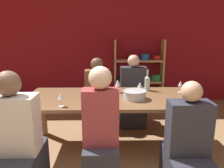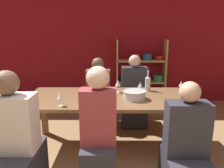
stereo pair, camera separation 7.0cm
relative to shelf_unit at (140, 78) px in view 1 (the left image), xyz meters
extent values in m
cube|color=maroon|center=(-0.65, 0.20, 0.78)|extent=(8.80, 0.06, 2.70)
cube|color=tan|center=(-0.57, 0.00, 0.14)|extent=(0.04, 0.30, 1.42)
cube|color=tan|center=(0.48, 0.00, 0.14)|extent=(0.04, 0.30, 1.42)
cube|color=tan|center=(-0.05, 0.00, -0.55)|extent=(1.05, 0.30, 0.04)
cylinder|color=gold|center=(-0.18, 0.00, -0.48)|extent=(0.21, 0.21, 0.10)
sphere|color=black|center=(-0.18, 0.00, -0.42)|extent=(0.02, 0.02, 0.02)
cylinder|color=black|center=(0.09, 0.00, -0.46)|extent=(0.22, 0.22, 0.15)
sphere|color=black|center=(0.09, 0.00, -0.37)|extent=(0.02, 0.02, 0.02)
cylinder|color=silver|center=(0.35, 0.00, -0.47)|extent=(0.21, 0.21, 0.13)
sphere|color=black|center=(0.35, 0.00, -0.39)|extent=(0.02, 0.02, 0.02)
cube|color=tan|center=(-0.05, 0.00, -0.08)|extent=(1.05, 0.30, 0.04)
cylinder|color=black|center=(-0.44, 0.00, -0.01)|extent=(0.18, 0.18, 0.09)
sphere|color=black|center=(-0.44, 0.00, 0.04)|extent=(0.02, 0.02, 0.02)
cylinder|color=silver|center=(-0.18, 0.00, 0.01)|extent=(0.21, 0.21, 0.14)
sphere|color=black|center=(-0.18, 0.00, 0.09)|extent=(0.02, 0.02, 0.02)
cylinder|color=red|center=(0.09, 0.00, -0.01)|extent=(0.17, 0.17, 0.10)
sphere|color=black|center=(0.09, 0.00, 0.05)|extent=(0.02, 0.02, 0.02)
cylinder|color=#338447|center=(0.35, 0.00, 0.01)|extent=(0.24, 0.24, 0.14)
sphere|color=black|center=(0.35, 0.00, 0.09)|extent=(0.02, 0.02, 0.02)
cube|color=tan|center=(-0.05, 0.00, 0.39)|extent=(1.05, 0.30, 0.04)
cylinder|color=red|center=(-0.18, 0.00, 0.48)|extent=(0.21, 0.21, 0.13)
sphere|color=black|center=(-0.18, 0.00, 0.56)|extent=(0.02, 0.02, 0.02)
cylinder|color=#235BAD|center=(0.09, 0.00, 0.48)|extent=(0.19, 0.19, 0.13)
sphere|color=black|center=(0.09, 0.00, 0.55)|extent=(0.02, 0.02, 0.02)
cylinder|color=red|center=(0.35, 0.00, 0.46)|extent=(0.18, 0.18, 0.09)
sphere|color=black|center=(0.35, 0.00, 0.52)|extent=(0.02, 0.02, 0.02)
cube|color=brown|center=(-0.67, -2.00, 0.15)|extent=(2.28, 1.01, 0.04)
cube|color=brown|center=(-1.73, -2.43, -0.22)|extent=(0.08, 0.08, 0.70)
cube|color=brown|center=(0.39, -2.43, -0.22)|extent=(0.08, 0.08, 0.70)
cube|color=brown|center=(-1.73, -1.58, -0.22)|extent=(0.08, 0.08, 0.70)
cube|color=brown|center=(0.39, -1.58, -0.22)|extent=(0.08, 0.08, 0.70)
cylinder|color=#B7BABC|center=(-0.38, -2.10, 0.22)|extent=(0.29, 0.29, 0.11)
torus|color=#B7BABC|center=(-0.38, -2.10, 0.27)|extent=(0.30, 0.30, 0.01)
cylinder|color=#B2C6C1|center=(-0.15, -1.68, 0.26)|extent=(0.08, 0.08, 0.19)
cone|color=#B2C6C1|center=(-0.15, -1.68, 0.37)|extent=(0.08, 0.08, 0.03)
cylinder|color=#B2C6C1|center=(-0.15, -1.68, 0.43)|extent=(0.03, 0.03, 0.08)
cylinder|color=white|center=(-0.59, -1.78, 0.17)|extent=(0.06, 0.06, 0.00)
cylinder|color=white|center=(-0.59, -1.78, 0.21)|extent=(0.01, 0.01, 0.09)
cone|color=white|center=(-0.59, -1.78, 0.30)|extent=(0.08, 0.08, 0.09)
cylinder|color=beige|center=(-0.59, -1.78, 0.28)|extent=(0.04, 0.04, 0.04)
cylinder|color=white|center=(-0.27, -1.76, 0.17)|extent=(0.06, 0.06, 0.00)
cylinder|color=white|center=(-0.27, -1.76, 0.20)|extent=(0.01, 0.01, 0.06)
cone|color=white|center=(-0.27, -1.76, 0.27)|extent=(0.07, 0.07, 0.08)
cylinder|color=maroon|center=(-0.27, -1.76, 0.25)|extent=(0.04, 0.04, 0.03)
cylinder|color=white|center=(-1.27, -2.38, 0.17)|extent=(0.06, 0.06, 0.00)
cylinder|color=white|center=(-1.27, -2.38, 0.21)|extent=(0.01, 0.01, 0.08)
cone|color=white|center=(-1.27, -2.38, 0.29)|extent=(0.07, 0.07, 0.07)
cylinder|color=maroon|center=(-1.27, -2.38, 0.27)|extent=(0.04, 0.04, 0.03)
cylinder|color=white|center=(-0.83, -2.13, 0.17)|extent=(0.07, 0.07, 0.00)
cylinder|color=white|center=(-0.83, -2.13, 0.21)|extent=(0.01, 0.01, 0.09)
cone|color=white|center=(-0.83, -2.13, 0.30)|extent=(0.08, 0.08, 0.07)
cylinder|color=maroon|center=(-0.83, -2.13, 0.28)|extent=(0.04, 0.04, 0.03)
cylinder|color=white|center=(-0.89, -1.75, 0.17)|extent=(0.07, 0.07, 0.00)
cylinder|color=white|center=(-0.89, -1.75, 0.21)|extent=(0.01, 0.01, 0.07)
cone|color=white|center=(-0.89, -1.75, 0.28)|extent=(0.07, 0.07, 0.08)
cylinder|color=maroon|center=(-0.89, -1.75, 0.26)|extent=(0.04, 0.04, 0.03)
cylinder|color=white|center=(0.30, -1.79, 0.17)|extent=(0.06, 0.06, 0.00)
cylinder|color=white|center=(0.30, -1.79, 0.21)|extent=(0.01, 0.01, 0.09)
cone|color=white|center=(0.30, -1.79, 0.30)|extent=(0.06, 0.06, 0.08)
cylinder|color=maroon|center=(0.30, -1.79, 0.28)|extent=(0.03, 0.03, 0.03)
cube|color=silver|center=(-0.77, -1.98, 0.17)|extent=(0.17, 0.12, 0.01)
cube|color=#2D2D38|center=(-0.80, -2.82, -0.32)|extent=(0.34, 0.43, 0.50)
cube|color=#99383D|center=(-0.80, -2.82, 0.20)|extent=(0.34, 0.19, 0.56)
sphere|color=beige|center=(-0.80, -2.82, 0.59)|extent=(0.22, 0.22, 0.22)
cube|color=#2D2D38|center=(-0.30, -1.17, -0.33)|extent=(0.43, 0.54, 0.48)
cube|color=#2D2D38|center=(-0.30, -1.17, 0.18)|extent=(0.43, 0.24, 0.52)
sphere|color=beige|center=(-0.30, -1.17, 0.54)|extent=(0.20, 0.20, 0.20)
cube|color=#2D2D38|center=(0.05, -2.84, 0.10)|extent=(0.40, 0.22, 0.53)
sphere|color=tan|center=(0.05, -2.84, 0.46)|extent=(0.20, 0.20, 0.20)
cube|color=#2D2D38|center=(-0.91, -1.18, -0.37)|extent=(0.40, 0.50, 0.41)
cube|color=brown|center=(-0.91, -1.18, 0.11)|extent=(0.40, 0.22, 0.55)
sphere|color=brown|center=(-0.91, -1.18, 0.49)|extent=(0.21, 0.21, 0.21)
cube|color=silver|center=(-1.60, -2.91, 0.18)|extent=(0.46, 0.25, 0.54)
sphere|color=brown|center=(-1.60, -2.91, 0.56)|extent=(0.23, 0.23, 0.23)
camera|label=1|loc=(-0.72, -4.78, 0.99)|focal=35.00mm
camera|label=2|loc=(-0.65, -4.78, 0.99)|focal=35.00mm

